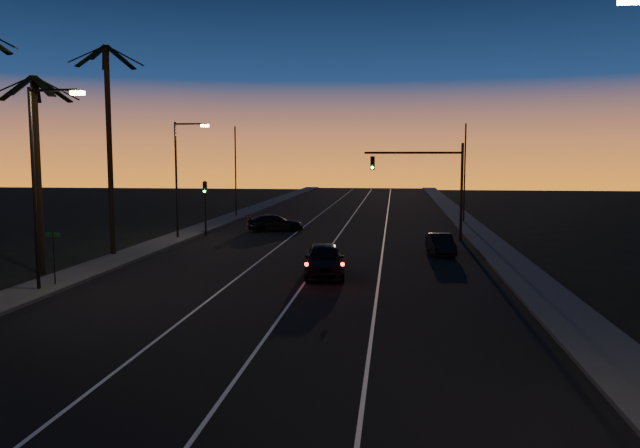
# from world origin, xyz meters

# --- Properties ---
(road) EXTENTS (20.00, 170.00, 0.01)m
(road) POSITION_xyz_m (0.00, 30.00, 0.01)
(road) COLOR black
(road) RESTS_ON ground
(sidewalk_left) EXTENTS (2.40, 170.00, 0.16)m
(sidewalk_left) POSITION_xyz_m (-11.20, 30.00, 0.08)
(sidewalk_left) COLOR #353533
(sidewalk_left) RESTS_ON ground
(sidewalk_right) EXTENTS (2.40, 170.00, 0.16)m
(sidewalk_right) POSITION_xyz_m (11.20, 30.00, 0.08)
(sidewalk_right) COLOR #353533
(sidewalk_right) RESTS_ON ground
(lane_stripe_left) EXTENTS (0.12, 160.00, 0.01)m
(lane_stripe_left) POSITION_xyz_m (-3.00, 30.00, 0.02)
(lane_stripe_left) COLOR silver
(lane_stripe_left) RESTS_ON road
(lane_stripe_mid) EXTENTS (0.12, 160.00, 0.01)m
(lane_stripe_mid) POSITION_xyz_m (0.50, 30.00, 0.02)
(lane_stripe_mid) COLOR silver
(lane_stripe_mid) RESTS_ON road
(lane_stripe_right) EXTENTS (0.12, 160.00, 0.01)m
(lane_stripe_right) POSITION_xyz_m (4.00, 30.00, 0.02)
(lane_stripe_right) COLOR silver
(lane_stripe_right) RESTS_ON road
(palm_mid) EXTENTS (4.25, 4.16, 10.03)m
(palm_mid) POSITION_xyz_m (-13.20, 24.00, 6.25)
(palm_mid) COLOR black
(palm_mid) RESTS_ON ground
(palm_far) EXTENTS (4.25, 4.16, 12.53)m
(palm_far) POSITION_xyz_m (-12.20, 30.00, 7.61)
(palm_far) COLOR black
(palm_far) RESTS_ON ground
(streetlight_left_near) EXTENTS (2.55, 0.26, 9.00)m
(streetlight_left_near) POSITION_xyz_m (-10.70, 20.00, 5.32)
(streetlight_left_near) COLOR black
(streetlight_left_near) RESTS_ON ground
(streetlight_left_far) EXTENTS (2.55, 0.26, 8.50)m
(streetlight_left_far) POSITION_xyz_m (-10.69, 38.00, 5.06)
(streetlight_left_far) COLOR black
(streetlight_left_far) RESTS_ON ground
(street_sign) EXTENTS (0.70, 0.06, 2.60)m
(street_sign) POSITION_xyz_m (-10.80, 21.00, 1.66)
(street_sign) COLOR black
(street_sign) RESTS_ON ground
(signal_mast) EXTENTS (7.10, 0.41, 7.00)m
(signal_mast) POSITION_xyz_m (7.14, 39.99, 4.78)
(signal_mast) COLOR black
(signal_mast) RESTS_ON ground
(signal_post) EXTENTS (0.28, 0.37, 4.20)m
(signal_post) POSITION_xyz_m (-9.50, 39.98, 2.89)
(signal_post) COLOR black
(signal_post) RESTS_ON ground
(far_pole_left) EXTENTS (0.14, 0.14, 9.00)m
(far_pole_left) POSITION_xyz_m (-11.00, 55.00, 4.50)
(far_pole_left) COLOR black
(far_pole_left) RESTS_ON ground
(far_pole_right) EXTENTS (0.14, 0.14, 9.00)m
(far_pole_right) POSITION_xyz_m (11.00, 52.00, 4.50)
(far_pole_right) COLOR black
(far_pole_right) RESTS_ON ground
(lead_car) EXTENTS (2.51, 5.58, 1.65)m
(lead_car) POSITION_xyz_m (1.22, 25.28, 0.84)
(lead_car) COLOR black
(lead_car) RESTS_ON road
(right_car) EXTENTS (1.73, 3.98, 1.27)m
(right_car) POSITION_xyz_m (7.58, 33.00, 0.65)
(right_car) COLOR black
(right_car) RESTS_ON road
(cross_car) EXTENTS (4.95, 3.28, 1.33)m
(cross_car) POSITION_xyz_m (-4.88, 43.71, 0.68)
(cross_car) COLOR black
(cross_car) RESTS_ON road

